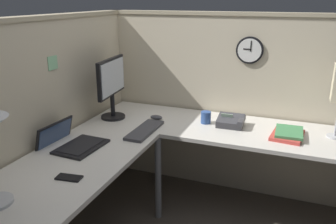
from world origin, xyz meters
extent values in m
cube|color=beige|center=(-0.36, 0.87, 0.78)|extent=(2.57, 0.10, 1.55)
cube|color=tan|center=(-0.36, 0.87, 1.56)|extent=(2.57, 0.12, 0.03)
cube|color=beige|center=(0.87, -0.27, 0.78)|extent=(0.10, 2.37, 1.55)
cube|color=tan|center=(0.87, -0.27, 1.56)|extent=(0.12, 2.37, 0.03)
cube|color=beige|center=(-0.38, 0.47, 0.71)|extent=(2.35, 0.66, 0.03)
cube|color=beige|center=(0.47, -0.60, 0.71)|extent=(0.66, 1.49, 0.03)
cylinder|color=slate|center=(0.16, 0.16, 0.35)|extent=(0.05, 0.05, 0.70)
cylinder|color=black|center=(0.34, 0.64, 0.74)|extent=(0.20, 0.20, 0.02)
cylinder|color=black|center=(0.34, 0.64, 0.84)|extent=(0.04, 0.04, 0.20)
cube|color=black|center=(0.34, 0.64, 1.08)|extent=(0.46, 0.08, 0.30)
cube|color=silver|center=(0.34, 0.62, 1.08)|extent=(0.42, 0.05, 0.26)
cube|color=black|center=(-0.28, 0.54, 0.74)|extent=(0.35, 0.26, 0.02)
cube|color=black|center=(-0.28, 0.54, 0.75)|extent=(0.30, 0.19, 0.00)
cube|color=black|center=(-0.26, 0.76, 0.77)|extent=(0.34, 0.09, 0.22)
cube|color=#384C72|center=(-0.26, 0.75, 0.77)|extent=(0.31, 0.07, 0.18)
cube|color=#38383D|center=(0.15, 0.26, 0.74)|extent=(0.43, 0.14, 0.02)
ellipsoid|color=#38383D|center=(0.44, 0.29, 0.75)|extent=(0.06, 0.10, 0.03)
cube|color=black|center=(-0.65, 0.36, 0.73)|extent=(0.09, 0.15, 0.01)
cube|color=#38383D|center=(0.50, -0.32, 0.77)|extent=(0.19, 0.20, 0.10)
cube|color=#8CA58C|center=(0.50, -0.29, 0.80)|extent=(0.02, 0.09, 0.04)
cube|color=#38383D|center=(0.50, -0.40, 0.79)|extent=(0.19, 0.04, 0.04)
cube|color=#BF3F38|center=(0.42, -0.75, 0.74)|extent=(0.30, 0.24, 0.02)
cube|color=#3F7F4C|center=(0.44, -0.76, 0.76)|extent=(0.26, 0.20, 0.02)
cylinder|color=#B7BABF|center=(0.54, -1.07, 0.74)|extent=(0.11, 0.11, 0.01)
cylinder|color=#2D4C8C|center=(0.49, -0.12, 0.78)|extent=(0.08, 0.08, 0.10)
cylinder|color=black|center=(0.82, -0.38, 1.28)|extent=(0.03, 0.22, 0.22)
cylinder|color=white|center=(0.80, -0.38, 1.28)|extent=(0.00, 0.19, 0.19)
cube|color=black|center=(0.80, -0.36, 1.29)|extent=(0.00, 0.06, 0.01)
cube|color=black|center=(0.80, -0.39, 1.32)|extent=(0.00, 0.01, 0.08)
cube|color=#8CCC99|center=(-0.13, 0.82, 1.26)|extent=(0.10, 0.00, 0.09)
camera|label=1|loc=(-2.07, -0.78, 1.69)|focal=37.26mm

